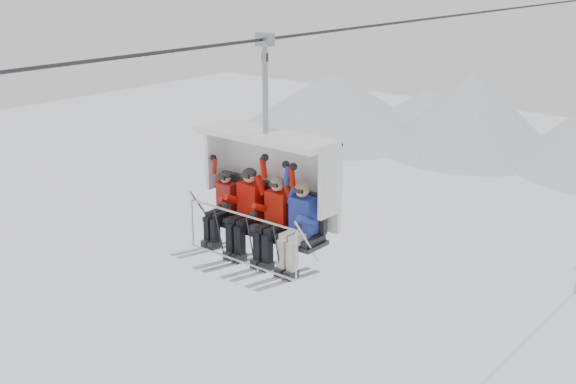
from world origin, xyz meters
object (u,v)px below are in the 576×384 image
Objects in this scene: skier_far_right at (299,223)px; chairlift_carrier at (271,181)px; skier_center_left at (247,207)px; skier_center_right at (275,216)px; skier_far_left at (223,205)px.

chairlift_carrier is at bearing 161.22° from skier_far_right.
skier_center_left is at bearing 179.85° from skier_far_right.
skier_center_left reaches higher than skier_far_right.
skier_center_left is at bearing 179.66° from skier_center_right.
chairlift_carrier is 0.67m from skier_center_left.
skier_center_right is at bearing -179.94° from skier_far_right.
skier_far_left is at bearing -160.43° from chairlift_carrier.
chairlift_carrier is 2.24× the size of skier_center_left.
skier_center_right is 0.56m from skier_far_right.
chairlift_carrier reaches higher than skier_far_left.
skier_center_right is (0.35, -0.31, -0.52)m from chairlift_carrier.
skier_far_right is at bearing 0.57° from skier_far_left.
chairlift_carrier is at bearing 44.24° from skier_center_left.
skier_center_left is 0.67m from skier_center_right.
chairlift_carrier is 2.32× the size of skier_center_right.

